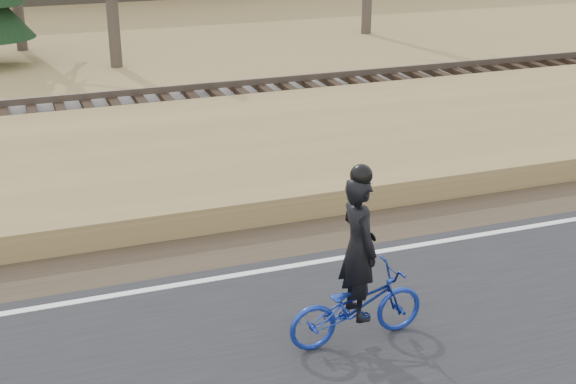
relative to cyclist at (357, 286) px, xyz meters
name	(u,v)px	position (x,y,z in m)	size (l,w,h in m)	color
ground	(539,235)	(4.08, 1.90, -0.79)	(120.00, 120.00, 0.00)	#977E4D
edge_line	(532,226)	(4.08, 2.10, -0.72)	(120.00, 0.12, 0.01)	silver
shoulder	(497,207)	(4.08, 3.10, -0.77)	(120.00, 1.60, 0.04)	#473A2B
embankment	(414,145)	(4.08, 6.10, -0.57)	(120.00, 5.00, 0.44)	#977E4D
ballast	(339,99)	(4.08, 9.90, -0.56)	(120.00, 3.00, 0.45)	slate
railroad	(340,87)	(4.08, 9.90, -0.26)	(120.00, 2.40, 0.29)	black
cyclist	(357,286)	(0.00, 0.00, 0.00)	(1.77, 0.69, 2.26)	navy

